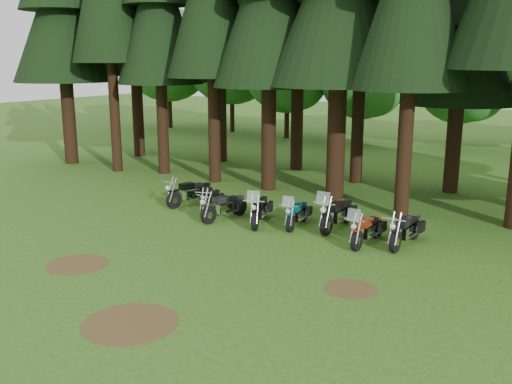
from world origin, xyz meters
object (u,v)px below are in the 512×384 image
(motorcycle_1, at_px, (211,201))
(motorcycle_7, at_px, (405,231))
(motorcycle_4, at_px, (297,214))
(motorcycle_5, at_px, (337,214))
(motorcycle_0, at_px, (191,193))
(motorcycle_2, at_px, (225,207))
(motorcycle_3, at_px, (260,211))
(motorcycle_6, at_px, (367,230))

(motorcycle_1, xyz_separation_m, motorcycle_7, (7.83, -0.22, 0.08))
(motorcycle_7, bearing_deg, motorcycle_1, -177.78)
(motorcycle_4, bearing_deg, motorcycle_5, 10.83)
(motorcycle_1, relative_size, motorcycle_5, 0.77)
(motorcycle_0, bearing_deg, motorcycle_5, 15.61)
(motorcycle_1, height_order, motorcycle_7, motorcycle_7)
(motorcycle_5, bearing_deg, motorcycle_2, -164.48)
(motorcycle_0, bearing_deg, motorcycle_4, 10.57)
(motorcycle_2, height_order, motorcycle_3, motorcycle_3)
(motorcycle_3, xyz_separation_m, motorcycle_4, (1.32, 0.43, -0.05))
(motorcycle_2, distance_m, motorcycle_6, 5.58)
(motorcycle_5, bearing_deg, motorcycle_4, -160.26)
(motorcycle_2, bearing_deg, motorcycle_3, 19.11)
(motorcycle_4, distance_m, motorcycle_6, 2.91)
(motorcycle_4, height_order, motorcycle_6, motorcycle_6)
(motorcycle_0, bearing_deg, motorcycle_1, 1.98)
(motorcycle_6, bearing_deg, motorcycle_4, 171.50)
(motorcycle_4, bearing_deg, motorcycle_0, 166.91)
(motorcycle_1, height_order, motorcycle_3, motorcycle_3)
(motorcycle_2, relative_size, motorcycle_5, 0.89)
(motorcycle_0, distance_m, motorcycle_4, 5.17)
(motorcycle_4, relative_size, motorcycle_7, 0.90)
(motorcycle_4, bearing_deg, motorcycle_1, 169.74)
(motorcycle_0, height_order, motorcycle_2, motorcycle_0)
(motorcycle_0, height_order, motorcycle_5, motorcycle_5)
(motorcycle_5, height_order, motorcycle_7, motorcycle_5)
(motorcycle_6, bearing_deg, motorcycle_5, 148.55)
(motorcycle_1, xyz_separation_m, motorcycle_5, (5.22, 0.31, 0.12))
(motorcycle_3, relative_size, motorcycle_5, 0.93)
(motorcycle_2, distance_m, motorcycle_5, 4.20)
(motorcycle_6, bearing_deg, motorcycle_2, -176.41)
(motorcycle_0, height_order, motorcycle_1, motorcycle_0)
(motorcycle_1, bearing_deg, motorcycle_7, -18.43)
(motorcycle_0, relative_size, motorcycle_1, 1.18)
(motorcycle_3, bearing_deg, motorcycle_2, 167.34)
(motorcycle_1, distance_m, motorcycle_5, 5.23)
(motorcycle_0, distance_m, motorcycle_7, 9.10)
(motorcycle_3, height_order, motorcycle_7, motorcycle_3)
(motorcycle_6, bearing_deg, motorcycle_1, 177.17)
(motorcycle_0, bearing_deg, motorcycle_3, 2.64)
(motorcycle_4, bearing_deg, motorcycle_6, -20.17)
(motorcycle_4, height_order, motorcycle_7, motorcycle_4)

